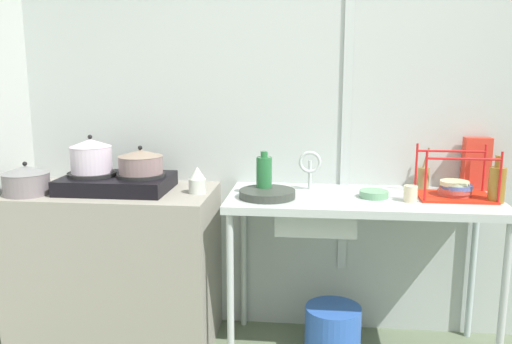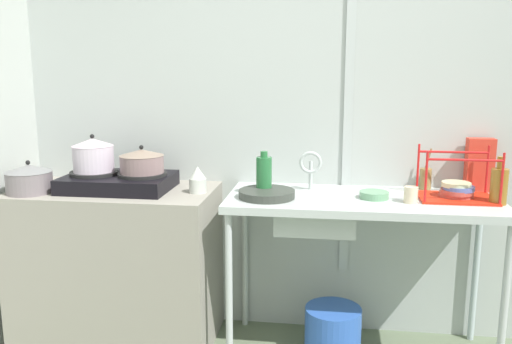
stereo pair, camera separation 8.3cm
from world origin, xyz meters
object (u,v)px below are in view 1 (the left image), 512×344
Objects in this scene: faucet at (310,165)px; bucket_on_floor at (333,329)px; small_bowl_on_drainboard at (374,194)px; bottle_by_sink at (264,175)px; frying_pan at (267,194)px; utensil_jar at (423,177)px; dish_rack at (455,190)px; cup_by_rack at (411,194)px; percolator at (197,180)px; pot_on_left_burner at (91,156)px; cereal_box at (476,164)px; pot_beside_stove at (26,180)px; sink_basin at (316,213)px; bottle_by_rack at (497,183)px; stove at (117,182)px; pot_on_right_burner at (141,162)px.

bucket_on_floor is (0.14, -0.12, -0.90)m from faucet.
bottle_by_sink reaches higher than small_bowl_on_drainboard.
frying_pan is 0.90m from utensil_jar.
bottle_by_sink is (-0.99, -0.04, 0.06)m from dish_rack.
faucet reaches higher than cup_by_rack.
percolator reaches higher than frying_pan.
frying_pan is (0.97, -0.08, -0.17)m from pot_on_left_burner.
bottle_by_sink is 1.17m from cereal_box.
sink_basin is (1.52, 0.10, -0.16)m from pot_beside_stove.
sink_basin is 0.33m from bottle_by_sink.
small_bowl_on_drainboard is at bearing 0.12° from percolator.
cereal_box reaches higher than frying_pan.
bucket_on_floor is (-0.19, 0.00, -0.77)m from small_bowl_on_drainboard.
pot_on_left_burner is 1.53m from small_bowl_on_drainboard.
cereal_box reaches higher than faucet.
cereal_box reaches higher than bottle_by_rack.
pot_on_left_burner is at bearing -174.56° from faucet.
sink_basin is (1.08, -0.04, -0.13)m from stove.
stove is 2.62× the size of faucet.
sink_basin is at bearing 3.71° from pot_beside_stove.
dish_rack is (0.96, 0.10, 0.02)m from frying_pan.
pot_beside_stove is 1.63× the size of small_bowl_on_drainboard.
pot_beside_stove is 0.84× the size of cereal_box.
cereal_box is (-0.02, 0.28, 0.05)m from bottle_by_rack.
small_bowl_on_drainboard is at bearing 176.58° from bottle_by_rack.
pot_on_right_burner is 0.98m from sink_basin.
faucet is 0.96× the size of utensil_jar.
faucet is 0.72× the size of bucket_on_floor.
bucket_on_floor is at bearing -0.47° from stove.
utensil_jar reaches higher than pot_beside_stove.
faucet is 0.76× the size of cereal_box.
pot_on_right_burner is at bearing 13.71° from pot_beside_stove.
faucet is (0.60, 0.13, 0.07)m from percolator.
pot_beside_stove reaches higher than sink_basin.
pot_beside_stove reaches higher than cup_by_rack.
pot_on_right_burner is 0.59× the size of sink_basin.
bucket_on_floor is (0.74, 0.01, -0.82)m from percolator.
pot_on_left_burner is 0.73× the size of bucket_on_floor.
dish_rack is 0.27m from cup_by_rack.
pot_on_right_burner is 1.09× the size of faucet.
stove reaches higher than frying_pan.
faucet is 0.76× the size of frying_pan.
stove is 0.20m from pot_on_left_burner.
pot_on_right_burner is 1.42m from cup_by_rack.
stove is 2.00× the size of cereal_box.
pot_on_right_burner is 0.83× the size of frying_pan.
bottle_by_sink is at bearing 109.54° from frying_pan.
pot_on_right_burner is 0.60m from pot_beside_stove.
utensil_jar is at bearing 10.21° from pot_beside_stove.
pot_beside_stove is 2.98× the size of cup_by_rack.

